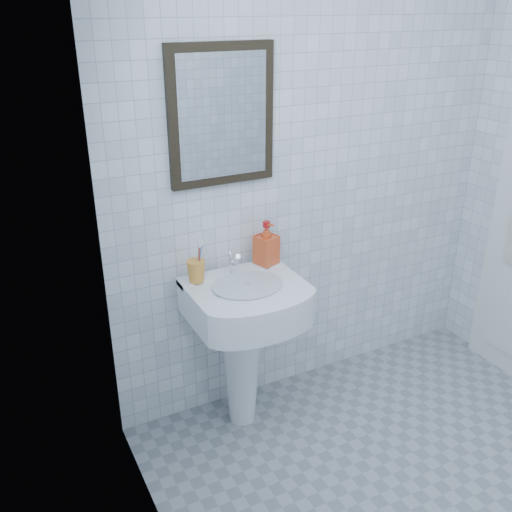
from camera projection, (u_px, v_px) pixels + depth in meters
wall_back at (314, 167)px, 2.87m from camera, size 2.20×0.02×2.50m
wall_left at (202, 333)px, 1.44m from camera, size 0.02×2.40×2.50m
washbasin at (243, 330)px, 2.77m from camera, size 0.54×0.39×0.83m
faucet at (234, 264)px, 2.72m from camera, size 0.05×0.10×0.12m
toothbrush_cup at (196, 271)px, 2.64m from camera, size 0.11×0.11×0.10m
soap_dispenser at (266, 243)px, 2.79m from camera, size 0.12×0.13×0.22m
wall_mirror at (222, 116)px, 2.52m from camera, size 0.50×0.04×0.62m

